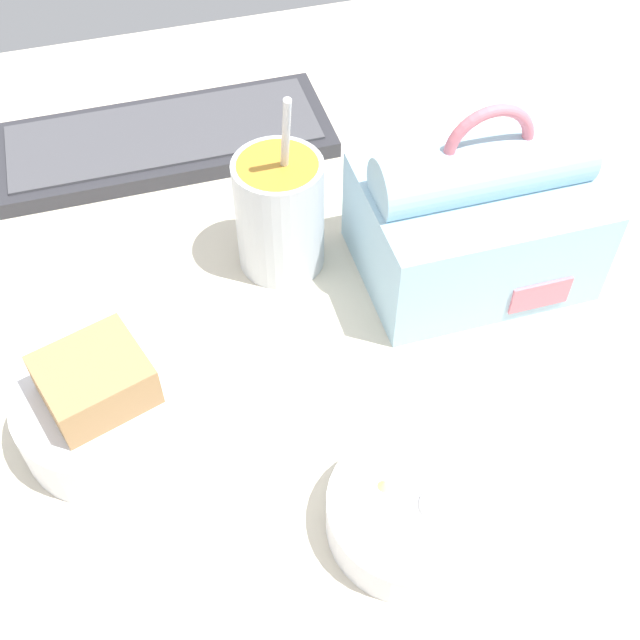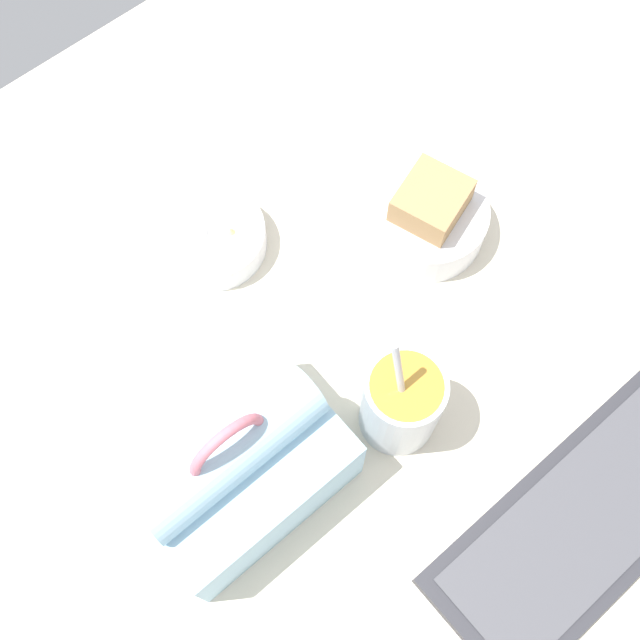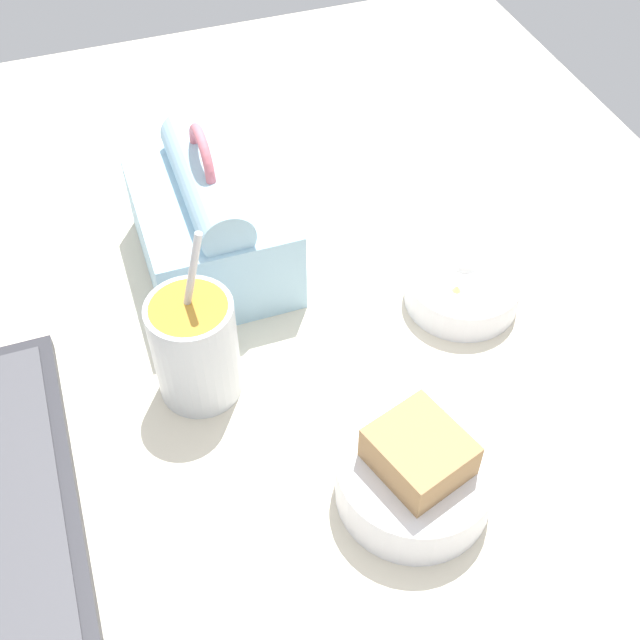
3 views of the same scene
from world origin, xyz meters
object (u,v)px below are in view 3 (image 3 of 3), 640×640
(lunch_bag, at_px, (211,221))
(soup_cup, at_px, (195,347))
(bento_bowl_sandwich, at_px, (415,475))
(bento_bowl_snacks, at_px, (462,288))

(lunch_bag, relative_size, soup_cup, 1.04)
(bento_bowl_sandwich, bearing_deg, soup_cup, 39.48)
(lunch_bag, distance_m, bento_bowl_sandwich, 0.36)
(bento_bowl_sandwich, height_order, bento_bowl_snacks, bento_bowl_sandwich)
(soup_cup, relative_size, bento_bowl_snacks, 1.57)
(lunch_bag, xyz_separation_m, bento_bowl_snacks, (-0.15, -0.24, -0.04))
(soup_cup, distance_m, bento_bowl_snacks, 0.30)
(soup_cup, bearing_deg, bento_bowl_snacks, -86.04)
(bento_bowl_sandwich, bearing_deg, lunch_bag, 14.76)
(soup_cup, relative_size, bento_bowl_sandwich, 1.39)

